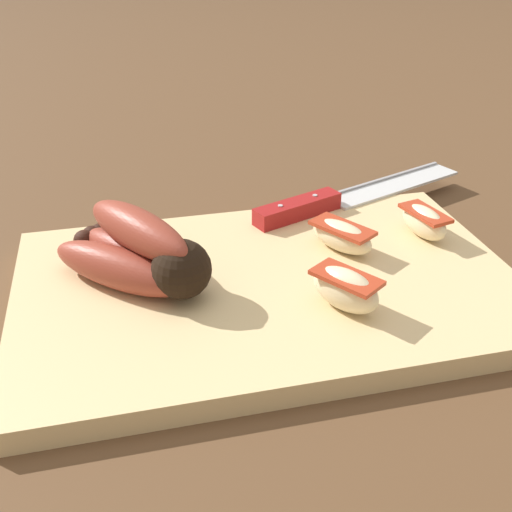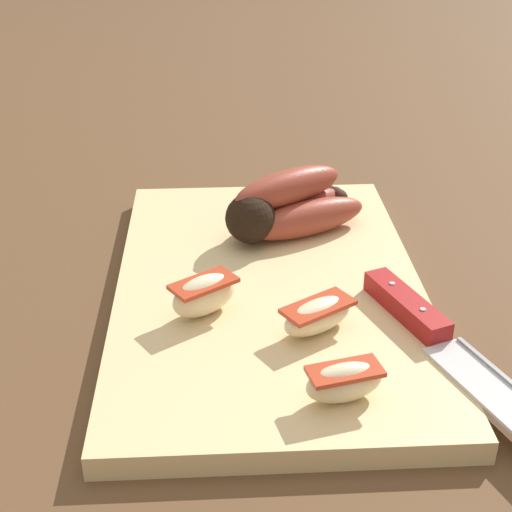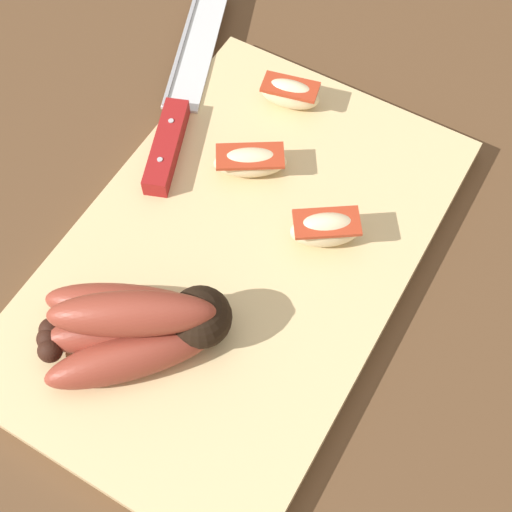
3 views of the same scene
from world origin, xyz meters
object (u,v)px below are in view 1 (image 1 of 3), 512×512
at_px(banana_bunch, 142,253).
at_px(apple_wedge_near, 342,236).
at_px(apple_wedge_far, 424,221).
at_px(apple_wedge_middle, 346,289).
at_px(chefs_knife, 333,200).

height_order(banana_bunch, apple_wedge_near, banana_bunch).
relative_size(banana_bunch, apple_wedge_far, 2.46).
distance_m(banana_bunch, apple_wedge_middle, 0.18).
height_order(apple_wedge_near, apple_wedge_middle, apple_wedge_middle).
relative_size(chefs_knife, apple_wedge_far, 4.42).
height_order(chefs_knife, apple_wedge_middle, apple_wedge_middle).
bearing_deg(apple_wedge_near, chefs_knife, -105.01).
bearing_deg(chefs_knife, apple_wedge_far, 125.34).
bearing_deg(apple_wedge_middle, chefs_knife, -106.84).
height_order(apple_wedge_middle, apple_wedge_far, apple_wedge_middle).
bearing_deg(chefs_knife, apple_wedge_near, 74.99).
bearing_deg(chefs_knife, apple_wedge_middle, 73.16).
xyz_separation_m(chefs_knife, apple_wedge_far, (-0.06, 0.09, 0.01)).
relative_size(chefs_knife, apple_wedge_middle, 4.19).
bearing_deg(apple_wedge_far, apple_wedge_near, 4.97).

